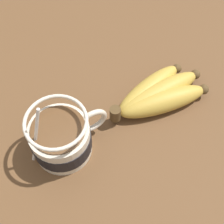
# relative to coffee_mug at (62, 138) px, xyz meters

# --- Properties ---
(table) EXTENTS (1.05, 1.05, 0.03)m
(table) POSITION_rel_coffee_mug_xyz_m (0.03, 0.04, -0.06)
(table) COLOR brown
(table) RESTS_ON ground
(coffee_mug) EXTENTS (0.14, 0.10, 0.15)m
(coffee_mug) POSITION_rel_coffee_mug_xyz_m (0.00, 0.00, 0.00)
(coffee_mug) COLOR beige
(coffee_mug) RESTS_ON table
(banana_bunch) EXTENTS (0.20, 0.11, 0.04)m
(banana_bunch) POSITION_rel_coffee_mug_xyz_m (0.20, 0.01, -0.02)
(banana_bunch) COLOR #4C381E
(banana_bunch) RESTS_ON table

